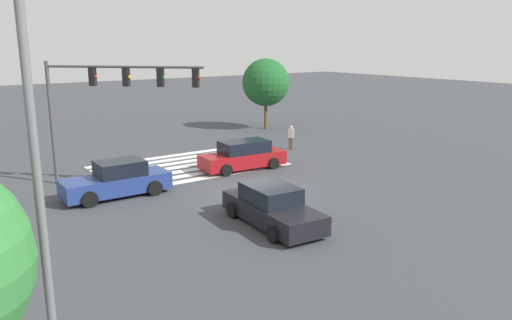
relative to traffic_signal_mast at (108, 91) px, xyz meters
name	(u,v)px	position (x,y,z in m)	size (l,w,h in m)	color
ground_plane	(256,193)	(-4.97, 4.97, -4.61)	(146.75, 146.75, 0.00)	#3D3F44
crosswalk_markings	(189,165)	(-4.97, -1.63, -4.60)	(10.05, 6.30, 0.01)	silver
traffic_signal_mast	(108,91)	(0.00, 0.00, 0.00)	(5.56, 5.56, 6.00)	#47474C
car_0	(272,207)	(-3.09, 8.67, -3.91)	(2.34, 4.96, 1.53)	black
car_1	(243,156)	(-7.05, 0.82, -3.86)	(4.88, 2.18, 1.58)	maroon
car_2	(117,180)	(0.44, 1.69, -3.87)	(4.79, 2.02, 1.63)	navy
pedestrian	(291,136)	(-12.57, -1.77, -3.74)	(0.40, 0.42, 1.56)	brown
street_light_pole_a	(36,165)	(6.17, 14.10, 0.14)	(0.80, 0.36, 7.91)	slate
tree_corner_c	(266,82)	(-16.00, -9.22, -0.86)	(3.79, 3.79, 5.64)	brown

